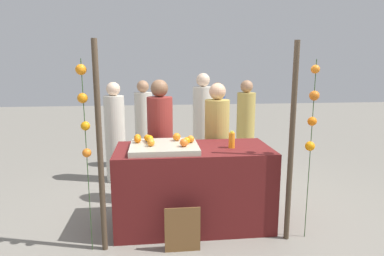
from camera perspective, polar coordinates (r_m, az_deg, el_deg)
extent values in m
plane|color=gray|center=(4.09, 0.24, -16.12)|extent=(24.00, 24.00, 0.00)
cube|color=#5B1919|center=(3.90, 0.25, -10.04)|extent=(1.76, 0.83, 0.93)
cube|color=#B2AD99|center=(3.69, -4.84, -3.27)|extent=(0.74, 0.65, 0.06)
sphere|color=orange|center=(3.88, -9.38, -1.63)|extent=(0.08, 0.08, 0.08)
sphere|color=orange|center=(3.73, -0.21, -1.94)|extent=(0.08, 0.08, 0.08)
sphere|color=orange|center=(3.85, -7.72, -1.68)|extent=(0.08, 0.08, 0.08)
sphere|color=orange|center=(3.77, -9.38, -1.96)|extent=(0.08, 0.08, 0.08)
sphere|color=orange|center=(3.55, -1.42, -2.54)|extent=(0.09, 0.09, 0.09)
sphere|color=orange|center=(3.70, -7.15, -2.19)|extent=(0.08, 0.08, 0.08)
sphere|color=orange|center=(3.59, -7.09, -2.53)|extent=(0.08, 0.08, 0.08)
sphere|color=orange|center=(3.83, -2.66, -1.53)|extent=(0.09, 0.09, 0.09)
sphere|color=orange|center=(3.67, -0.94, -2.20)|extent=(0.08, 0.08, 0.08)
sphere|color=orange|center=(3.77, -7.32, -1.88)|extent=(0.08, 0.08, 0.08)
cylinder|color=orange|center=(3.76, 6.88, -2.12)|extent=(0.07, 0.07, 0.18)
cylinder|color=yellow|center=(3.74, 6.91, -0.68)|extent=(0.04, 0.04, 0.02)
cube|color=brown|center=(3.45, -1.64, -17.25)|extent=(0.36, 0.01, 0.48)
cube|color=black|center=(3.46, -1.66, -17.15)|extent=(0.33, 0.02, 0.46)
cylinder|color=maroon|center=(4.44, -5.45, -3.98)|extent=(0.33, 0.33, 1.44)
sphere|color=brown|center=(4.30, -5.65, 6.83)|extent=(0.23, 0.23, 0.23)
cylinder|color=tan|center=(4.47, 4.27, -4.12)|extent=(0.33, 0.33, 1.40)
sphere|color=tan|center=(4.33, 4.42, 6.31)|extent=(0.22, 0.22, 0.22)
cylinder|color=beige|center=(5.76, 1.87, -0.30)|extent=(0.35, 0.35, 1.49)
sphere|color=beige|center=(5.65, 1.92, 8.30)|extent=(0.23, 0.23, 0.23)
cylinder|color=beige|center=(6.06, -8.28, -0.40)|extent=(0.32, 0.32, 1.37)
sphere|color=#A87A59|center=(5.96, -8.49, 7.11)|extent=(0.21, 0.21, 0.21)
cylinder|color=beige|center=(5.42, -13.08, -1.86)|extent=(0.32, 0.32, 1.38)
sphere|color=beige|center=(5.31, -13.45, 6.57)|extent=(0.22, 0.22, 0.22)
cylinder|color=tan|center=(5.95, 9.20, -0.59)|extent=(0.32, 0.32, 1.38)
sphere|color=#A87A59|center=(5.85, 9.43, 7.09)|extent=(0.22, 0.22, 0.22)
cylinder|color=#384C8C|center=(6.41, 4.31, 0.08)|extent=(0.31, 0.31, 1.33)
sphere|color=brown|center=(6.32, 4.41, 6.93)|extent=(0.21, 0.21, 0.21)
cylinder|color=#473828|center=(3.31, -15.61, -3.67)|extent=(0.06, 0.06, 2.09)
cylinder|color=#473828|center=(3.55, 16.78, -2.78)|extent=(0.06, 0.06, 2.09)
cylinder|color=#2D4C23|center=(3.36, -17.67, -5.17)|extent=(0.01, 0.01, 1.91)
sphere|color=orange|center=(3.25, -18.62, 9.54)|extent=(0.10, 0.10, 0.10)
sphere|color=orange|center=(3.26, -18.37, 4.92)|extent=(0.10, 0.10, 0.10)
sphere|color=orange|center=(3.28, -17.93, 0.34)|extent=(0.09, 0.09, 0.09)
sphere|color=orange|center=(3.33, -17.69, -4.10)|extent=(0.09, 0.09, 0.09)
cylinder|color=#2D4C23|center=(3.67, 19.73, -3.97)|extent=(0.01, 0.01, 1.91)
sphere|color=orange|center=(3.56, 20.52, 9.48)|extent=(0.09, 0.09, 0.09)
sphere|color=orange|center=(3.57, 20.35, 5.26)|extent=(0.10, 0.10, 0.10)
sphere|color=orange|center=(3.59, 20.03, 1.09)|extent=(0.09, 0.09, 0.09)
sphere|color=orange|center=(3.65, 19.69, -2.96)|extent=(0.10, 0.10, 0.10)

